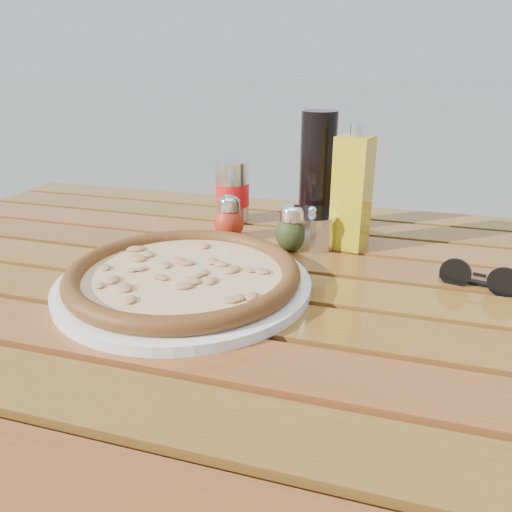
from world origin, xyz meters
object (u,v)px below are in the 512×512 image
(pepper_shaker, at_px, (229,218))
(sunglasses, at_px, (479,279))
(plate, at_px, (184,284))
(oregano_shaker, at_px, (291,229))
(parmesan_tin, at_px, (311,228))
(olive_oil_cruet, at_px, (352,193))
(dark_bottle, at_px, (317,172))
(table, at_px, (252,324))
(soda_can, at_px, (232,192))
(pizza, at_px, (184,274))

(pepper_shaker, bearing_deg, sunglasses, -13.68)
(plate, xyz_separation_m, oregano_shaker, (0.11, 0.19, 0.03))
(parmesan_tin, bearing_deg, oregano_shaker, -128.36)
(olive_oil_cruet, bearing_deg, oregano_shaker, -153.33)
(pepper_shaker, bearing_deg, plate, -87.18)
(plate, distance_m, oregano_shaker, 0.23)
(dark_bottle, height_order, parmesan_tin, dark_bottle)
(table, height_order, sunglasses, sunglasses)
(pepper_shaker, xyz_separation_m, dark_bottle, (0.14, 0.10, 0.07))
(table, bearing_deg, oregano_shaker, 78.78)
(pepper_shaker, xyz_separation_m, oregano_shaker, (0.12, -0.03, 0.00))
(table, bearing_deg, olive_oil_cruet, 56.97)
(olive_oil_cruet, height_order, sunglasses, olive_oil_cruet)
(table, height_order, parmesan_tin, parmesan_tin)
(pepper_shaker, distance_m, sunglasses, 0.42)
(pepper_shaker, bearing_deg, soda_can, 105.91)
(parmesan_tin, bearing_deg, table, -107.73)
(table, distance_m, olive_oil_cruet, 0.28)
(olive_oil_cruet, relative_size, sunglasses, 1.89)
(pizza, relative_size, oregano_shaker, 4.85)
(plate, height_order, soda_can, soda_can)
(plate, relative_size, oregano_shaker, 4.39)
(pizza, height_order, olive_oil_cruet, olive_oil_cruet)
(pepper_shaker, xyz_separation_m, sunglasses, (0.41, -0.10, -0.02))
(soda_can, height_order, parmesan_tin, soda_can)
(pizza, height_order, dark_bottle, dark_bottle)
(dark_bottle, distance_m, soda_can, 0.18)
(parmesan_tin, height_order, sunglasses, parmesan_tin)
(table, height_order, soda_can, soda_can)
(plate, relative_size, pizza, 0.91)
(plate, xyz_separation_m, dark_bottle, (0.13, 0.32, 0.10))
(pizza, relative_size, soda_can, 3.31)
(plate, distance_m, pizza, 0.02)
(pepper_shaker, height_order, olive_oil_cruet, olive_oil_cruet)
(olive_oil_cruet, relative_size, parmesan_tin, 1.79)
(olive_oil_cruet, bearing_deg, table, -123.03)
(sunglasses, bearing_deg, olive_oil_cruet, 162.58)
(pizza, bearing_deg, soda_can, 97.10)
(pizza, relative_size, dark_bottle, 1.81)
(pizza, bearing_deg, oregano_shaker, 60.34)
(table, relative_size, pizza, 3.52)
(pepper_shaker, xyz_separation_m, soda_can, (-0.03, 0.10, 0.02))
(sunglasses, bearing_deg, oregano_shaker, 179.50)
(table, distance_m, soda_can, 0.32)
(pepper_shaker, distance_m, soda_can, 0.11)
(dark_bottle, distance_m, olive_oil_cruet, 0.11)
(dark_bottle, bearing_deg, pepper_shaker, -143.49)
(plate, bearing_deg, pizza, -45.00)
(soda_can, height_order, sunglasses, soda_can)
(table, relative_size, oregano_shaker, 17.07)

